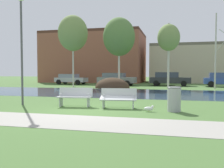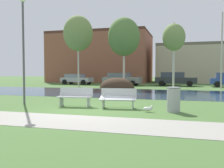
{
  "view_description": "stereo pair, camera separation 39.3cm",
  "coord_description": "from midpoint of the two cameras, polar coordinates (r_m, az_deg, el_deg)",
  "views": [
    {
      "loc": [
        3.32,
        -9.6,
        1.6
      ],
      "look_at": [
        0.67,
        1.2,
        1.06
      ],
      "focal_mm": 39.25,
      "sensor_mm": 36.0,
      "label": 1
    },
    {
      "loc": [
        3.7,
        -9.49,
        1.6
      ],
      "look_at": [
        0.67,
        1.2,
        1.06
      ],
      "focal_mm": 39.25,
      "sensor_mm": 36.0,
      "label": 2
    }
  ],
  "objects": [
    {
      "name": "parked_hatch_third_dark",
      "position": [
        29.07,
        14.88,
        1.18
      ],
      "size": [
        4.7,
        2.24,
        1.58
      ],
      "color": "#282B30",
      "rests_on": "ground"
    },
    {
      "name": "soil_mound",
      "position": [
        24.57,
        1.63,
        -0.93
      ],
      "size": [
        3.5,
        2.93,
        2.08
      ],
      "primitive_type": "ellipsoid",
      "color": "#423021",
      "rests_on": "ground"
    },
    {
      "name": "seagull",
      "position": [
        10.0,
        9.53,
        -5.68
      ],
      "size": [
        0.44,
        0.16,
        0.26
      ],
      "color": "white",
      "rests_on": "ground"
    },
    {
      "name": "ground_plane",
      "position": [
        19.92,
        5.63,
        -1.82
      ],
      "size": [
        120.0,
        120.0,
        0.0
      ],
      "primitive_type": "plane",
      "color": "#476B33"
    },
    {
      "name": "birch_left",
      "position": [
        25.69,
        3.24,
        10.91
      ],
      "size": [
        3.3,
        3.3,
        7.21
      ],
      "color": "beige",
      "rests_on": "ground"
    },
    {
      "name": "building_brick_low",
      "position": [
        40.24,
        -2.09,
        6.09
      ],
      "size": [
        15.38,
        9.83,
        7.82
      ],
      "color": "brown",
      "rests_on": "ground"
    },
    {
      "name": "river_band",
      "position": [
        18.76,
        4.99,
        -2.09
      ],
      "size": [
        80.0,
        8.22,
        0.01
      ],
      "primitive_type": "cube",
      "color": "#2D475B",
      "rests_on": "ground"
    },
    {
      "name": "parked_van_nearest_silver",
      "position": [
        32.18,
        -7.94,
        1.22
      ],
      "size": [
        4.16,
        2.14,
        1.34
      ],
      "color": "#B2B5BC",
      "rests_on": "ground"
    },
    {
      "name": "paved_path_strip",
      "position": [
        8.19,
        -9.99,
        -8.47
      ],
      "size": [
        60.0,
        2.18,
        0.01
      ],
      "primitive_type": "cube",
      "color": "#9E998E",
      "rests_on": "ground"
    },
    {
      "name": "streetlamp",
      "position": [
        12.93,
        -19.16,
        11.36
      ],
      "size": [
        0.32,
        0.32,
        5.33
      ],
      "color": "#4C4C51",
      "rests_on": "ground"
    },
    {
      "name": "trash_bin",
      "position": [
        10.17,
        15.23,
        -3.41
      ],
      "size": [
        0.55,
        0.55,
        1.0
      ],
      "color": "#999B9E",
      "rests_on": "ground"
    },
    {
      "name": "birch_far_left",
      "position": [
        26.71,
        -7.47,
        11.59
      ],
      "size": [
        3.13,
        3.13,
        7.58
      ],
      "color": "beige",
      "rests_on": "ground"
    },
    {
      "name": "building_beige_block",
      "position": [
        39.73,
        20.98,
        4.43
      ],
      "size": [
        13.83,
        8.59,
        5.7
      ],
      "color": "#BCAD8E",
      "rests_on": "ground"
    },
    {
      "name": "parked_sedan_second_grey",
      "position": [
        29.06,
        2.62,
        1.21
      ],
      "size": [
        4.58,
        2.19,
        1.49
      ],
      "color": "slate",
      "rests_on": "ground"
    },
    {
      "name": "bench_right",
      "position": [
        10.84,
        2.49,
        -3.17
      ],
      "size": [
        1.65,
        0.73,
        0.87
      ],
      "color": "#B2B5B7",
      "rests_on": "ground"
    },
    {
      "name": "birch_center",
      "position": [
        25.19,
        24.68,
        7.17
      ],
      "size": [
        1.48,
        2.19,
        7.14
      ],
      "color": "#BCB7A8",
      "rests_on": "ground"
    },
    {
      "name": "birch_center_left",
      "position": [
        25.03,
        14.65,
        10.41
      ],
      "size": [
        2.19,
        2.19,
        6.4
      ],
      "color": "beige",
      "rests_on": "ground"
    },
    {
      "name": "bench_left",
      "position": [
        11.5,
        -7.61,
        -2.85
      ],
      "size": [
        1.65,
        0.73,
        0.87
      ],
      "color": "#B2B5B7",
      "rests_on": "ground"
    }
  ]
}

